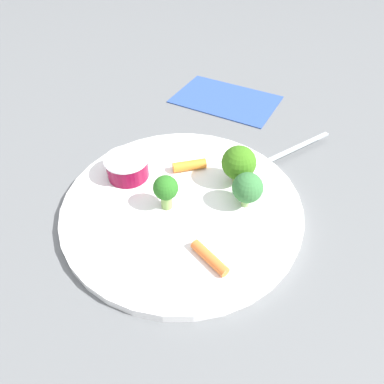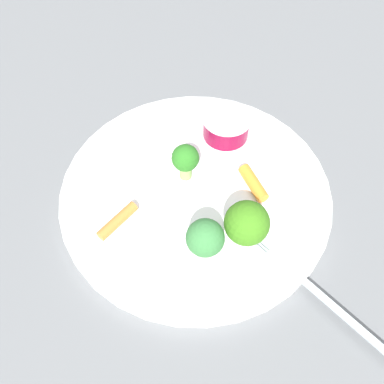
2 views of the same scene
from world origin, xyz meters
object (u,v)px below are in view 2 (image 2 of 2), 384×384
(carrot_stick_0, at_px, (253,183))
(fork, at_px, (322,296))
(broccoli_floret_0, at_px, (205,238))
(sauce_cup, at_px, (226,126))
(carrot_stick_1, at_px, (118,221))
(broccoli_floret_1, at_px, (185,160))
(broccoli_floret_2, at_px, (247,223))
(plate, at_px, (195,191))

(carrot_stick_0, height_order, fork, carrot_stick_0)
(broccoli_floret_0, bearing_deg, carrot_stick_0, 6.35)
(sauce_cup, xyz_separation_m, carrot_stick_1, (-0.18, 0.01, -0.01))
(carrot_stick_0, xyz_separation_m, carrot_stick_1, (-0.13, 0.08, -0.00))
(broccoli_floret_0, relative_size, broccoli_floret_1, 1.02)
(broccoli_floret_1, bearing_deg, sauce_cup, 4.22)
(broccoli_floret_2, bearing_deg, broccoli_floret_0, 149.89)
(sauce_cup, xyz_separation_m, carrot_stick_0, (-0.04, -0.07, -0.01))
(broccoli_floret_1, height_order, carrot_stick_1, broccoli_floret_1)
(broccoli_floret_2, bearing_deg, carrot_stick_0, 27.75)
(broccoli_floret_0, distance_m, broccoli_floret_1, 0.10)
(broccoli_floret_0, bearing_deg, carrot_stick_1, 111.11)
(sauce_cup, relative_size, fork, 0.31)
(broccoli_floret_1, xyz_separation_m, fork, (-0.02, -0.19, -0.03))
(broccoli_floret_1, relative_size, fork, 0.25)
(carrot_stick_0, bearing_deg, broccoli_floret_1, 119.75)
(plate, distance_m, carrot_stick_1, 0.10)
(carrot_stick_1, bearing_deg, broccoli_floret_0, -68.89)
(carrot_stick_1, bearing_deg, plate, -19.59)
(broccoli_floret_0, distance_m, broccoli_floret_2, 0.04)
(broccoli_floret_0, relative_size, fork, 0.25)
(sauce_cup, bearing_deg, broccoli_floret_2, -134.71)
(broccoli_floret_1, distance_m, carrot_stick_1, 0.10)
(carrot_stick_1, bearing_deg, carrot_stick_0, -30.82)
(broccoli_floret_2, height_order, fork, broccoli_floret_2)
(plate, height_order, broccoli_floret_2, broccoli_floret_2)
(broccoli_floret_1, bearing_deg, broccoli_floret_2, -102.93)
(plate, bearing_deg, fork, -95.83)
(broccoli_floret_1, xyz_separation_m, carrot_stick_1, (-0.09, 0.01, -0.02))
(carrot_stick_0, bearing_deg, broccoli_floret_0, -173.65)
(broccoli_floret_1, relative_size, broccoli_floret_2, 0.85)
(plate, height_order, carrot_stick_1, carrot_stick_1)
(broccoli_floret_0, height_order, fork, broccoli_floret_0)
(carrot_stick_1, distance_m, fork, 0.22)
(broccoli_floret_1, bearing_deg, carrot_stick_1, 172.74)
(fork, bearing_deg, plate, 84.17)
(sauce_cup, distance_m, carrot_stick_1, 0.18)
(plate, bearing_deg, carrot_stick_1, 160.41)
(carrot_stick_1, xyz_separation_m, fork, (0.07, -0.20, -0.00))
(fork, bearing_deg, broccoli_floret_2, 89.88)
(carrot_stick_0, distance_m, fork, 0.14)
(plate, relative_size, broccoli_floret_2, 5.40)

